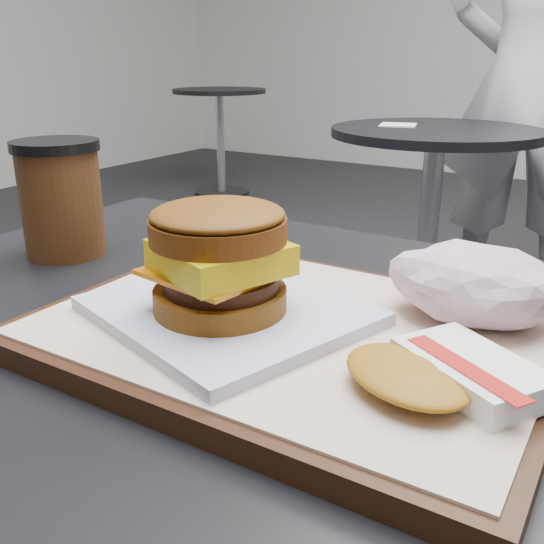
{
  "coord_description": "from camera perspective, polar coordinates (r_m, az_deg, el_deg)",
  "views": [
    {
      "loc": [
        0.27,
        -0.38,
        0.98
      ],
      "look_at": [
        0.05,
        -0.04,
        0.83
      ],
      "focal_mm": 40.0,
      "sensor_mm": 36.0,
      "label": 1
    }
  ],
  "objects": [
    {
      "name": "customer_table",
      "position": [
        0.61,
        -2.55,
        -20.47
      ],
      "size": [
        0.8,
        0.6,
        0.77
      ],
      "color": "#A5A5AA",
      "rests_on": "ground"
    },
    {
      "name": "serving_tray",
      "position": [
        0.47,
        1.96,
        -5.85
      ],
      "size": [
        0.38,
        0.28,
        0.02
      ],
      "color": "black",
      "rests_on": "customer_table"
    },
    {
      "name": "breakfast_sandwich",
      "position": [
        0.45,
        -4.72,
        0.06
      ],
      "size": [
        0.23,
        0.22,
        0.09
      ],
      "color": "white",
      "rests_on": "serving_tray"
    },
    {
      "name": "hash_brown",
      "position": [
        0.38,
        15.7,
        -9.11
      ],
      "size": [
        0.14,
        0.12,
        0.02
      ],
      "color": "white",
      "rests_on": "serving_tray"
    },
    {
      "name": "crumpled_wrapper",
      "position": [
        0.48,
        18.5,
        -0.99
      ],
      "size": [
        0.13,
        0.1,
        0.06
      ],
      "primitive_type": null,
      "color": "silver",
      "rests_on": "serving_tray"
    },
    {
      "name": "coffee_cup",
      "position": [
        0.7,
        -19.26,
        6.88
      ],
      "size": [
        0.09,
        0.09,
        0.13
      ],
      "color": "#442410",
      "rests_on": "customer_table"
    },
    {
      "name": "neighbor_table",
      "position": [
        2.17,
        14.79,
        7.73
      ],
      "size": [
        0.7,
        0.7,
        0.75
      ],
      "color": "black",
      "rests_on": "ground"
    },
    {
      "name": "napkin",
      "position": [
        2.18,
        11.79,
        13.4
      ],
      "size": [
        0.15,
        0.15,
        0.0
      ],
      "primitive_type": "cube",
      "rotation": [
        0.0,
        0.0,
        0.26
      ],
      "color": "white",
      "rests_on": "neighbor_table"
    },
    {
      "name": "patron",
      "position": [
        2.57,
        23.17,
        16.13
      ],
      "size": [
        0.73,
        0.56,
        1.77
      ],
      "primitive_type": "imported",
      "rotation": [
        0.0,
        0.0,
        3.38
      ],
      "color": "silver",
      "rests_on": "ground"
    },
    {
      "name": "bg_table_mid",
      "position": [
        4.49,
        -4.93,
        14.42
      ],
      "size": [
        0.66,
        0.66,
        0.75
      ],
      "color": "black",
      "rests_on": "ground"
    }
  ]
}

